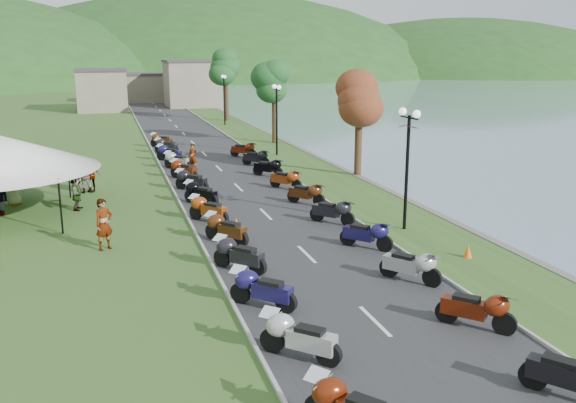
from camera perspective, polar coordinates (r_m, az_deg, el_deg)
road at (r=45.35m, az=-7.85°, el=4.43°), size 7.00×120.00×0.02m
hills_backdrop at (r=204.49m, az=-15.00°, el=11.25°), size 360.00×120.00×76.00m
far_building at (r=89.51m, az=-13.77°, el=10.31°), size 18.00×16.00×5.00m
moto_row_left at (r=25.37m, az=-6.66°, el=-1.66°), size 2.60×50.85×1.10m
moto_row_right at (r=24.86m, az=5.63°, el=-1.95°), size 2.60×42.14×1.10m
tree_lakeside at (r=36.83m, az=6.66°, el=7.85°), size 2.54×2.54×7.05m
pedestrian_a at (r=24.16m, az=-16.68°, el=-4.31°), size 0.89×0.83×1.98m
pedestrian_b at (r=34.21m, az=-18.42°, el=0.80°), size 0.92×0.55×1.83m
pedestrian_c at (r=30.88m, az=-25.35°, el=-1.18°), size 1.24×1.23×1.91m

